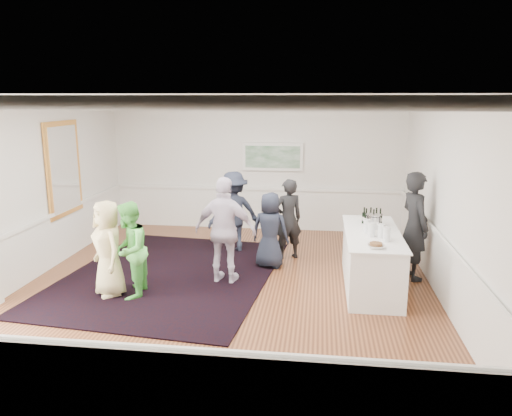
# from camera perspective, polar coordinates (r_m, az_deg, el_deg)

# --- Properties ---
(floor) EXTENTS (8.00, 8.00, 0.00)m
(floor) POSITION_cam_1_polar(r_m,az_deg,el_deg) (8.58, -3.43, -9.14)
(floor) COLOR brown
(floor) RESTS_ON ground
(ceiling) EXTENTS (7.00, 8.00, 0.02)m
(ceiling) POSITION_cam_1_polar(r_m,az_deg,el_deg) (7.97, -3.73, 12.75)
(ceiling) COLOR white
(ceiling) RESTS_ON wall_back
(wall_left) EXTENTS (0.02, 8.00, 3.20)m
(wall_left) POSITION_cam_1_polar(r_m,az_deg,el_deg) (9.43, -24.96, 1.80)
(wall_left) COLOR white
(wall_left) RESTS_ON floor
(wall_right) EXTENTS (0.02, 8.00, 3.20)m
(wall_right) POSITION_cam_1_polar(r_m,az_deg,el_deg) (8.23, 21.13, 0.70)
(wall_right) COLOR white
(wall_right) RESTS_ON floor
(wall_back) EXTENTS (7.00, 0.02, 3.20)m
(wall_back) POSITION_cam_1_polar(r_m,az_deg,el_deg) (12.03, 0.02, 5.08)
(wall_back) COLOR white
(wall_back) RESTS_ON floor
(wall_front) EXTENTS (7.00, 0.02, 3.20)m
(wall_front) POSITION_cam_1_polar(r_m,az_deg,el_deg) (4.41, -13.50, -8.71)
(wall_front) COLOR white
(wall_front) RESTS_ON floor
(wainscoting) EXTENTS (7.00, 8.00, 1.00)m
(wainscoting) POSITION_cam_1_polar(r_m,az_deg,el_deg) (8.41, -3.47, -5.97)
(wainscoting) COLOR white
(wainscoting) RESTS_ON floor
(mirror) EXTENTS (0.05, 1.25, 1.85)m
(mirror) POSITION_cam_1_polar(r_m,az_deg,el_deg) (10.48, -21.10, 4.22)
(mirror) COLOR #F3A547
(mirror) RESTS_ON wall_left
(landscape_painting) EXTENTS (1.44, 0.06, 0.66)m
(landscape_painting) POSITION_cam_1_polar(r_m,az_deg,el_deg) (11.91, 1.91, 5.87)
(landscape_painting) COLOR white
(landscape_painting) RESTS_ON wall_back
(area_rug) EXTENTS (4.00, 5.00, 0.02)m
(area_rug) POSITION_cam_1_polar(r_m,az_deg,el_deg) (9.28, -9.84, -7.53)
(area_rug) COLOR black
(area_rug) RESTS_ON floor
(serving_table) EXTENTS (0.90, 2.38, 0.97)m
(serving_table) POSITION_cam_1_polar(r_m,az_deg,el_deg) (8.71, 13.03, -5.72)
(serving_table) COLOR white
(serving_table) RESTS_ON floor
(bartender) EXTENTS (0.66, 0.81, 1.92)m
(bartender) POSITION_cam_1_polar(r_m,az_deg,el_deg) (9.19, 17.67, -1.95)
(bartender) COLOR black
(bartender) RESTS_ON floor
(guest_tan) EXTENTS (0.89, 0.91, 1.58)m
(guest_tan) POSITION_cam_1_polar(r_m,az_deg,el_deg) (8.39, -16.54, -4.45)
(guest_tan) COLOR #D0BD82
(guest_tan) RESTS_ON floor
(guest_green) EXTENTS (0.66, 0.82, 1.57)m
(guest_green) POSITION_cam_1_polar(r_m,az_deg,el_deg) (8.23, -14.30, -4.70)
(guest_green) COLOR #5DD153
(guest_green) RESTS_ON floor
(guest_lilac) EXTENTS (1.14, 0.60, 1.86)m
(guest_lilac) POSITION_cam_1_polar(r_m,az_deg,el_deg) (8.58, -3.53, -2.60)
(guest_lilac) COLOR silver
(guest_lilac) RESTS_ON floor
(guest_dark_a) EXTENTS (1.25, 1.08, 1.68)m
(guest_dark_a) POSITION_cam_1_polar(r_m,az_deg,el_deg) (10.34, -2.57, -0.45)
(guest_dark_a) COLOR #1E2333
(guest_dark_a) RESTS_ON floor
(guest_dark_b) EXTENTS (0.70, 0.60, 1.61)m
(guest_dark_b) POSITION_cam_1_polar(r_m,az_deg,el_deg) (9.91, 3.67, -1.26)
(guest_dark_b) COLOR black
(guest_dark_b) RESTS_ON floor
(guest_navy) EXTENTS (0.78, 0.59, 1.45)m
(guest_navy) POSITION_cam_1_polar(r_m,az_deg,el_deg) (9.39, 1.61, -2.54)
(guest_navy) COLOR #1E2333
(guest_navy) RESTS_ON floor
(wine_bottles) EXTENTS (0.35, 0.22, 0.31)m
(wine_bottles) POSITION_cam_1_polar(r_m,az_deg,el_deg) (9.04, 13.10, -0.87)
(wine_bottles) COLOR black
(wine_bottles) RESTS_ON serving_table
(juice_pitchers) EXTENTS (0.38, 0.58, 0.24)m
(juice_pitchers) POSITION_cam_1_polar(r_m,az_deg,el_deg) (8.25, 13.60, -2.43)
(juice_pitchers) COLOR #6BB23F
(juice_pitchers) RESTS_ON serving_table
(ice_bucket) EXTENTS (0.26, 0.26, 0.25)m
(ice_bucket) POSITION_cam_1_polar(r_m,az_deg,el_deg) (8.78, 13.26, -1.54)
(ice_bucket) COLOR silver
(ice_bucket) RESTS_ON serving_table
(nut_bowl) EXTENTS (0.26, 0.26, 0.08)m
(nut_bowl) POSITION_cam_1_polar(r_m,az_deg,el_deg) (7.68, 13.55, -4.18)
(nut_bowl) COLOR white
(nut_bowl) RESTS_ON serving_table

